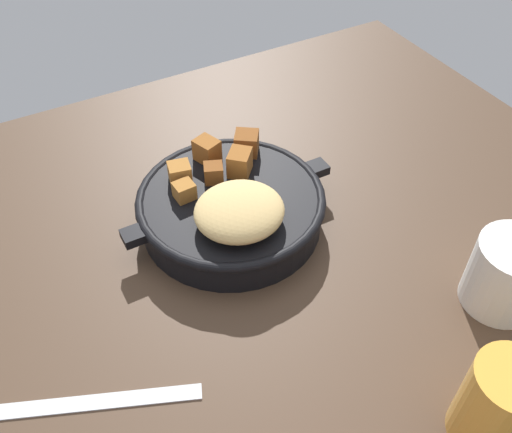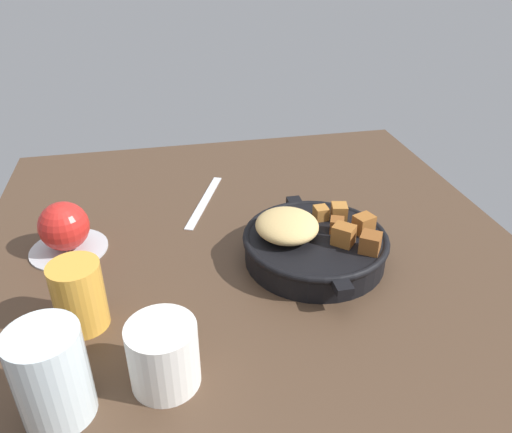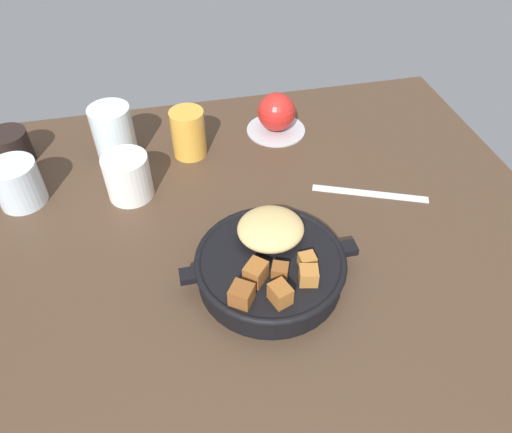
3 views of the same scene
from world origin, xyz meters
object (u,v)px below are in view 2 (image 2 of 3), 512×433
Objects in this scene: cast_iron_skillet at (313,243)px; water_glass_tall at (51,375)px; red_apple at (64,226)px; ceramic_mug_white at (164,355)px; butter_knife at (204,201)px; juice_glass_amber at (79,296)px.

water_glass_tall is (-22.24, 35.82, 2.55)cm from cast_iron_skillet.
cast_iron_skillet is at bearing -105.61° from red_apple.
ceramic_mug_white is at bearing 129.93° from cast_iron_skillet.
ceramic_mug_white is (-20.24, 24.18, 1.00)cm from cast_iron_skillet.
red_apple is at bearing 4.65° from water_glass_tall.
ceramic_mug_white is at bearing -170.31° from butter_knife.
cast_iron_skillet is 1.29× the size of butter_knife.
cast_iron_skillet is 3.41× the size of red_apple.
butter_knife is 36.82cm from juice_glass_amber.
cast_iron_skillet is at bearing -124.76° from butter_knife.
cast_iron_skillet is 2.38× the size of water_glass_tall.
butter_knife is at bearing -25.23° from water_glass_tall.
butter_knife is at bearing 33.06° from cast_iron_skillet.
water_glass_tall is at bearing -175.35° from red_apple.
juice_glass_amber is 15.86cm from ceramic_mug_white.
ceramic_mug_white reaches higher than butter_knife.
butter_knife is (22.58, 14.70, -2.99)cm from cast_iron_skillet.
red_apple reaches higher than ceramic_mug_white.
cast_iron_skillet is 2.82× the size of juice_glass_amber.
water_glass_tall is at bearing 121.84° from cast_iron_skillet.
water_glass_tall reaches higher than red_apple.
butter_knife is 2.19× the size of juice_glass_amber.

